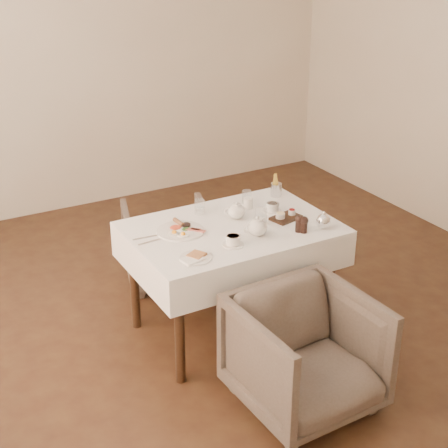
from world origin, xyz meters
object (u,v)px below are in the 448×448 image
armchair_near (306,354)px  teapot_centre (237,210)px  table (232,243)px  breakfast_plate (181,230)px  armchair_far (167,243)px

armchair_near → teapot_centre: (0.11, 0.95, 0.48)m
table → breakfast_plate: size_ratio=4.35×
armchair_far → teapot_centre: (0.15, -0.76, 0.53)m
armchair_far → teapot_centre: bearing=117.8°
table → armchair_near: 0.92m
teapot_centre → armchair_near: bearing=-76.9°
armchair_far → breakfast_plate: 0.93m
table → armchair_near: (-0.02, -0.86, -0.31)m
armchair_far → breakfast_plate: bearing=88.6°
breakfast_plate → teapot_centre: 0.40m
teapot_centre → breakfast_plate: bearing=-160.7°
armchair_near → armchair_far: armchair_near is taller
breakfast_plate → teapot_centre: (0.40, -0.00, 0.05)m
table → teapot_centre: size_ratio=8.44×
table → armchair_far: table is taller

